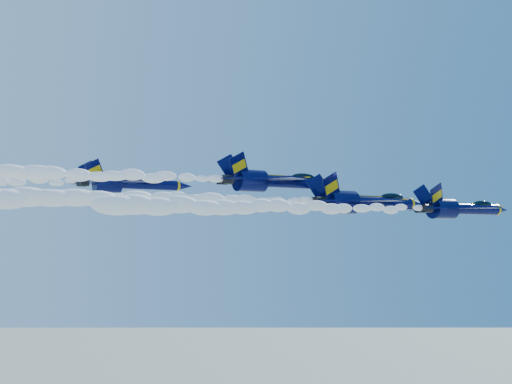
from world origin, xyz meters
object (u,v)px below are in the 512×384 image
jet_third (274,181)px  jet_second (364,202)px  jet_fourth (131,183)px  jet_lead (460,208)px

jet_third → jet_second: bearing=-34.2°
jet_second → jet_third: (-9.84, 6.67, 2.82)m
jet_second → jet_fourth: (-26.39, 16.02, 2.43)m
jet_lead → jet_third: (-17.97, 15.73, 3.82)m
jet_lead → jet_second: bearing=131.9°
jet_second → jet_third: bearing=145.8°
jet_second → jet_fourth: size_ratio=1.24×
jet_third → jet_fourth: 19.01m
jet_second → jet_third: size_ratio=1.05×
jet_lead → jet_third: jet_third is taller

